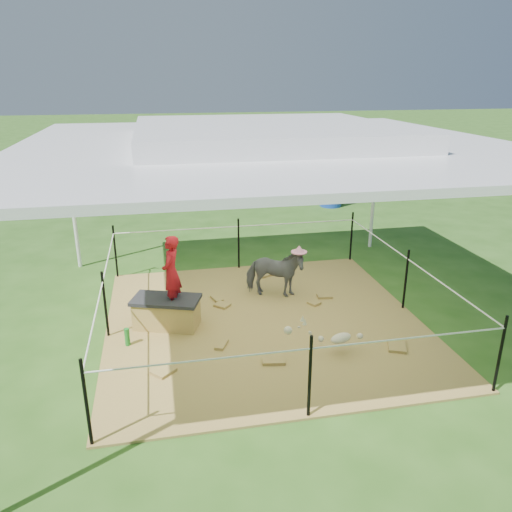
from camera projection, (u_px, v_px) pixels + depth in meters
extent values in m
plane|color=#2D5919|center=(264.00, 323.00, 7.48)|extent=(90.00, 90.00, 0.00)
cube|color=brown|center=(264.00, 322.00, 7.47)|extent=(4.60, 4.60, 0.03)
cylinder|color=silver|center=(72.00, 201.00, 9.24)|extent=(0.07, 0.07, 2.60)
cylinder|color=silver|center=(374.00, 187.00, 10.36)|extent=(0.07, 0.07, 2.60)
cube|color=white|center=(265.00, 144.00, 6.58)|extent=(6.30, 6.30, 0.08)
cube|color=white|center=(265.00, 132.00, 6.53)|extent=(3.30, 3.30, 0.22)
cylinder|color=black|center=(115.00, 252.00, 8.96)|extent=(0.04, 0.04, 1.00)
cylinder|color=black|center=(239.00, 244.00, 9.38)|extent=(0.04, 0.04, 1.00)
cylinder|color=black|center=(351.00, 237.00, 9.80)|extent=(0.04, 0.04, 1.00)
cylinder|color=black|center=(105.00, 305.00, 6.89)|extent=(0.04, 0.04, 1.00)
cylinder|color=black|center=(406.00, 280.00, 7.73)|extent=(0.04, 0.04, 1.00)
cylinder|color=black|center=(87.00, 404.00, 4.82)|extent=(0.04, 0.04, 1.00)
cylinder|color=black|center=(310.00, 378.00, 5.24)|extent=(0.04, 0.04, 1.00)
cylinder|color=black|center=(500.00, 355.00, 5.66)|extent=(0.04, 0.04, 1.00)
cylinder|color=white|center=(238.00, 226.00, 9.26)|extent=(4.50, 0.02, 0.02)
cylinder|color=white|center=(311.00, 349.00, 5.12)|extent=(4.50, 0.02, 0.02)
cylinder|color=white|center=(408.00, 259.00, 7.61)|extent=(0.02, 4.50, 0.02)
cylinder|color=white|center=(103.00, 282.00, 6.77)|extent=(0.02, 4.50, 0.02)
cube|color=#A6813C|center=(167.00, 314.00, 7.25)|extent=(1.00, 0.72, 0.40)
cube|color=black|center=(166.00, 300.00, 7.17)|extent=(1.07, 0.78, 0.05)
imported|color=#A71019|center=(171.00, 266.00, 7.01)|extent=(0.37, 0.46, 1.08)
cylinder|color=#1B7C23|center=(127.00, 337.00, 6.75)|extent=(0.09, 0.09, 0.25)
imported|color=#515056|center=(274.00, 273.00, 8.17)|extent=(1.06, 0.75, 0.82)
cylinder|color=pink|center=(275.00, 246.00, 8.01)|extent=(0.25, 0.25, 0.12)
cylinder|color=#163DA9|center=(331.00, 190.00, 14.01)|extent=(0.62, 0.62, 0.94)
cube|color=brown|center=(272.00, 187.00, 14.91)|extent=(1.98, 1.63, 0.72)
cube|color=brown|center=(354.00, 177.00, 16.30)|extent=(1.83, 1.36, 0.74)
imported|color=#3777D0|center=(280.00, 179.00, 15.23)|extent=(0.56, 0.48, 1.00)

